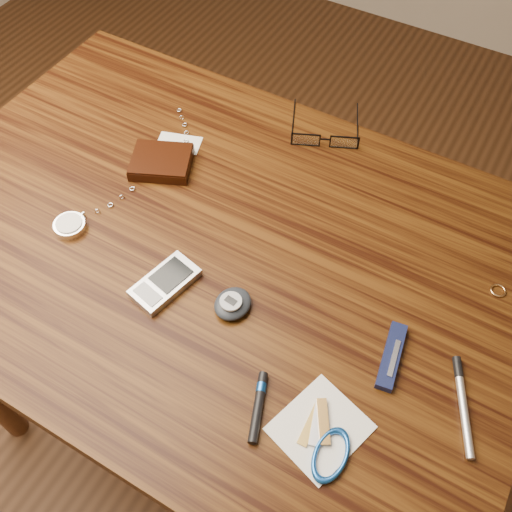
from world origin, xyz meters
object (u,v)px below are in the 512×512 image
Objects in this scene: pedometer at (233,304)px; notepad_keys at (325,442)px; pocket_watch at (76,221)px; desk at (214,276)px; eyeglasses at (325,139)px; pocket_knife at (391,356)px; pda_phone at (165,283)px; silver_pen at (462,398)px; wallet_and_card at (162,161)px.

notepad_keys is at bearing -28.64° from pedometer.
desk is at bearing 21.78° from pocket_watch.
pedometer is at bearing -84.87° from eyeglasses.
pedometer is 0.22m from notepad_keys.
pocket_knife is (0.22, 0.04, -0.00)m from pedometer.
silver_pen is (0.43, 0.05, -0.00)m from pda_phone.
eyeglasses reaches higher than silver_pen.
eyeglasses is 0.49m from silver_pen.
eyeglasses reaches higher than pda_phone.
notepad_keys is at bearing -16.74° from pda_phone.
pedometer reaches higher than pocket_knife.
pocket_watch is at bearing -176.69° from pocket_knife.
eyeglasses reaches higher than pocket_watch.
wallet_and_card is 0.28m from eyeglasses.
wallet_and_card is 0.49m from pocket_knife.
pocket_watch is 5.52× the size of pedometer.
silver_pen reaches higher than desk.
pda_phone reaches higher than notepad_keys.
pedometer is 0.50× the size of silver_pen.
pocket_knife is at bearing -51.90° from eyeglasses.
notepad_keys is (0.20, -0.11, -0.01)m from pedometer.
pda_phone is at bearing 163.26° from notepad_keys.
pocket_knife reaches higher than notepad_keys.
notepad_keys is at bearing -132.89° from silver_pen.
pocket_knife is at bearing 9.57° from pedometer.
pocket_watch is at bearing -178.08° from silver_pen.
notepad_keys is at bearing -64.07° from eyeglasses.
eyeglasses is at bearing 54.01° from pocket_watch.
eyeglasses is 1.47× the size of pda_phone.
wallet_and_card is (-0.15, 0.09, 0.11)m from desk.
desk is 7.72× the size of notepad_keys.
pedometer is 0.23m from pocket_knife.
eyeglasses reaches higher than pedometer.
wallet_and_card is at bearing 163.36° from pocket_knife.
pedometer reaches higher than wallet_and_card.
notepad_keys is 1.29× the size of pocket_knife.
wallet_and_card is 1.40× the size of pda_phone.
notepad_keys is 1.05× the size of silver_pen.
pocket_knife is at bearing 79.54° from notepad_keys.
eyeglasses is 0.46× the size of pocket_watch.
desk is 0.21m from wallet_and_card.
pocket_watch is 3.18× the size of pda_phone.
wallet_and_card is 0.53m from notepad_keys.
pocket_watch is at bearing 178.45° from pedometer.
eyeglasses is (0.06, 0.28, 0.11)m from desk.
pedometer is at bearing -1.55° from pocket_watch.
desk is 0.34m from pocket_knife.
pda_phone is 1.73× the size of pedometer.
eyeglasses is at bearing 79.47° from pda_phone.
desk is at bearing -30.51° from wallet_and_card.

